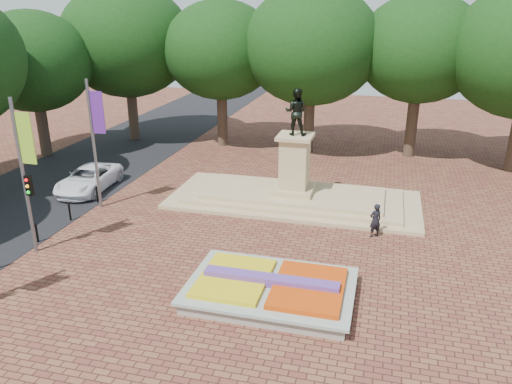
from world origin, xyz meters
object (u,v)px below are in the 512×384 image
Objects in this scene: van at (89,179)px; flower_bed at (271,289)px; monument at (294,187)px; pedestrian at (375,220)px.

flower_bed is at bearing -37.14° from van.
pedestrian is (4.62, -3.50, -0.04)m from monument.
flower_bed is 1.23× the size of van.
pedestrian is (16.91, -2.22, 0.13)m from van.
flower_bed is at bearing -84.13° from monument.
van is (-13.32, 8.72, 0.34)m from flower_bed.
monument is 12.36m from van.
van is (-12.29, -1.28, -0.17)m from monument.
flower_bed is 10.07m from monument.
flower_bed is at bearing 27.68° from pedestrian.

